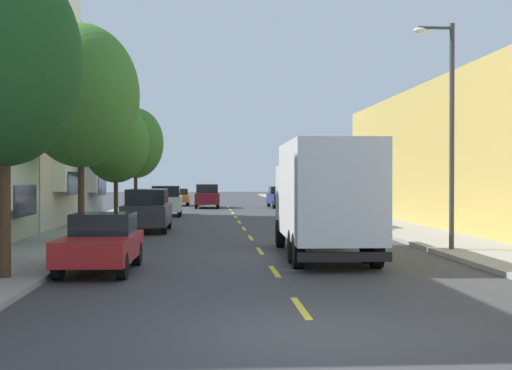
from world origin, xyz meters
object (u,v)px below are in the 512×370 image
at_px(parked_suv_silver, 338,208).
at_px(moving_burgundy_sedan, 207,196).
at_px(street_tree_nearest, 4,60).
at_px(parked_wagon_champagne, 295,202).
at_px(parked_suv_charcoal, 147,210).
at_px(delivery_box_truck, 324,193).
at_px(street_tree_third, 116,143).
at_px(parked_suv_white, 166,200).
at_px(parked_hatchback_orange, 179,197).
at_px(parked_pickup_navy, 282,198).
at_px(parked_hatchback_red, 101,242).
at_px(street_tree_second, 81,96).
at_px(street_lamp, 448,119).
at_px(parked_suv_teal, 312,203).
at_px(street_tree_farthest, 136,143).

xyz_separation_m(parked_suv_silver, moving_burgundy_sedan, (-6.29, 23.63, 0.00)).
distance_m(street_tree_nearest, parked_wagon_champagne, 32.49).
distance_m(parked_wagon_champagne, parked_suv_silver, 14.27).
bearing_deg(moving_burgundy_sedan, parked_suv_charcoal, -96.23).
relative_size(parked_wagon_champagne, moving_burgundy_sedan, 0.98).
relative_size(delivery_box_truck, parked_suv_charcoal, 1.63).
height_order(street_tree_third, parked_suv_white, street_tree_third).
relative_size(parked_suv_white, parked_hatchback_orange, 1.21).
relative_size(street_tree_nearest, parked_suv_white, 1.54).
distance_m(parked_pickup_navy, moving_burgundy_sedan, 6.14).
xyz_separation_m(parked_wagon_champagne, parked_suv_charcoal, (-8.69, -15.18, 0.18)).
distance_m(delivery_box_truck, parked_hatchback_red, 6.93).
relative_size(parked_hatchback_orange, moving_burgundy_sedan, 0.83).
bearing_deg(parked_pickup_navy, street_tree_second, -109.51).
bearing_deg(street_tree_second, parked_suv_charcoal, 71.43).
bearing_deg(parked_suv_silver, parked_suv_white, 126.08).
distance_m(street_tree_second, street_lamp, 13.08).
xyz_separation_m(street_tree_nearest, parked_hatchback_orange, (2.13, 44.54, -4.37)).
xyz_separation_m(parked_suv_teal, parked_hatchback_orange, (-8.69, 20.73, -0.23)).
height_order(street_tree_farthest, parked_suv_silver, street_tree_farthest).
bearing_deg(parked_hatchback_red, parked_suv_white, 89.84).
height_order(parked_suv_white, parked_pickup_navy, parked_suv_white).
bearing_deg(moving_burgundy_sedan, delivery_box_truck, -84.18).
bearing_deg(street_tree_second, parked_hatchback_red, -75.97).
height_order(street_tree_second, parked_hatchback_orange, street_tree_second).
distance_m(street_lamp, parked_hatchback_red, 11.58).
height_order(street_tree_third, moving_burgundy_sedan, street_tree_third).
height_order(street_tree_nearest, parked_suv_charcoal, street_tree_nearest).
bearing_deg(moving_burgundy_sedan, parked_suv_silver, -75.09).
distance_m(delivery_box_truck, parked_wagon_champagne, 26.02).
distance_m(street_tree_farthest, moving_burgundy_sedan, 12.72).
xyz_separation_m(street_tree_second, parked_pickup_navy, (10.73, 30.29, -4.64)).
distance_m(parked_suv_white, moving_burgundy_sedan, 11.70).
distance_m(parked_pickup_navy, parked_suv_charcoal, 26.10).
relative_size(parked_pickup_navy, moving_burgundy_sedan, 1.12).
xyz_separation_m(street_tree_nearest, parked_suv_charcoal, (1.92, 15.22, -4.14)).
relative_size(parked_hatchback_red, parked_suv_charcoal, 0.84).
height_order(street_tree_second, street_tree_farthest, street_tree_second).
distance_m(parked_hatchback_red, parked_hatchback_orange, 42.68).
bearing_deg(parked_suv_charcoal, street_lamp, -43.34).
height_order(parked_wagon_champagne, parked_suv_charcoal, parked_suv_charcoal).
bearing_deg(parked_suv_white, parked_pickup_navy, 52.56).
bearing_deg(street_tree_second, street_tree_third, 90.00).
distance_m(street_tree_third, street_lamp, 18.39).
bearing_deg(moving_burgundy_sedan, street_tree_farthest, -112.22).
relative_size(street_lamp, delivery_box_truck, 0.92).
xyz_separation_m(parked_wagon_champagne, parked_hatchback_red, (-8.71, -28.54, -0.05)).
relative_size(parked_suv_white, parked_suv_silver, 1.00).
height_order(parked_pickup_navy, parked_hatchback_red, parked_pickup_navy).
height_order(street_tree_nearest, parked_suv_teal, street_tree_nearest).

